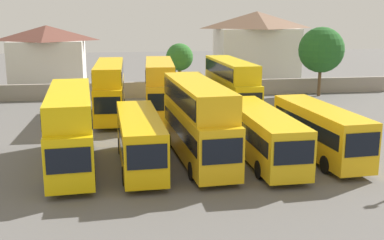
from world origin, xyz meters
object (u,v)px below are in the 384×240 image
at_px(bus_6, 110,87).
at_px(bus_1, 71,125).
at_px(bus_2, 140,138).
at_px(bus_4, 261,132).
at_px(bus_5, 320,129).
at_px(house_terrace_centre, 256,47).
at_px(house_terrace_left, 48,56).
at_px(bus_3, 198,117).
at_px(bus_8, 192,94).
at_px(bus_7, 160,85).
at_px(bus_9, 231,84).
at_px(tree_behind_wall, 321,50).
at_px(tree_right_of_lot, 180,57).

bearing_deg(bus_6, bus_1, -7.48).
height_order(bus_1, bus_2, bus_1).
height_order(bus_2, bus_4, bus_2).
bearing_deg(bus_5, house_terrace_centre, 167.06).
xyz_separation_m(bus_4, house_terrace_left, (-18.05, 34.79, 2.14)).
distance_m(bus_3, bus_8, 14.71).
xyz_separation_m(bus_1, house_terrace_left, (-5.88, 34.32, 1.28)).
height_order(bus_1, bus_8, bus_1).
bearing_deg(house_terrace_centre, bus_7, -127.64).
xyz_separation_m(bus_2, bus_4, (7.94, 0.31, -0.03)).
bearing_deg(bus_9, bus_2, -34.30).
xyz_separation_m(bus_3, tree_behind_wall, (18.05, 22.17, 2.41)).
height_order(bus_3, house_terrace_left, house_terrace_left).
bearing_deg(bus_1, bus_5, 84.29).
distance_m(bus_6, bus_8, 7.80).
bearing_deg(house_terrace_centre, house_terrace_left, 178.41).
distance_m(bus_2, bus_3, 4.02).
bearing_deg(tree_right_of_lot, bus_4, -86.11).
distance_m(bus_8, house_terrace_centre, 22.51).
bearing_deg(house_terrace_centre, bus_6, -135.22).
distance_m(bus_6, tree_right_of_lot, 14.95).
relative_size(bus_1, house_terrace_left, 1.21).
xyz_separation_m(bus_5, bus_7, (-9.38, 14.75, 0.92)).
distance_m(bus_2, bus_8, 16.40).
bearing_deg(bus_5, bus_2, -92.59).
height_order(bus_6, bus_9, bus_9).
height_order(bus_6, bus_7, bus_7).
relative_size(house_terrace_left, tree_right_of_lot, 1.62).
bearing_deg(bus_1, bus_9, 132.43).
height_order(tree_behind_wall, tree_right_of_lot, tree_behind_wall).
relative_size(bus_2, bus_3, 0.89).
bearing_deg(tree_behind_wall, bus_2, -133.58).
bearing_deg(house_terrace_left, bus_5, -57.65).
height_order(bus_1, tree_right_of_lot, tree_right_of_lot).
bearing_deg(tree_behind_wall, house_terrace_centre, 111.01).
bearing_deg(bus_1, bus_2, 75.83).
distance_m(bus_7, tree_right_of_lot, 13.04).
height_order(bus_7, tree_right_of_lot, tree_right_of_lot).
xyz_separation_m(bus_4, bus_8, (-2.19, 15.05, 0.07)).
xyz_separation_m(bus_1, bus_7, (6.82, 14.22, 0.14)).
bearing_deg(tree_behind_wall, bus_6, -161.48).
bearing_deg(bus_3, bus_9, 154.70).
bearing_deg(bus_3, bus_8, 168.62).
height_order(bus_2, bus_9, bus_9).
relative_size(bus_6, house_terrace_left, 1.21).
bearing_deg(bus_5, bus_6, -140.28).
relative_size(bus_3, bus_5, 1.12).
bearing_deg(bus_2, tree_behind_wall, 134.64).
relative_size(bus_3, house_terrace_centre, 1.03).
distance_m(bus_2, house_terrace_centre, 38.65).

